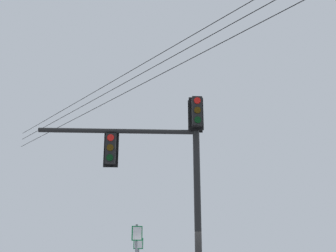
% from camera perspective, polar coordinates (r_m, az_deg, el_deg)
% --- Properties ---
extents(signal_mast_assembly, '(2.23, 4.72, 6.49)m').
position_cam_1_polar(signal_mast_assembly, '(11.95, 0.45, -4.68)').
color(signal_mast_assembly, black).
rests_on(signal_mast_assembly, ground).
extents(overhead_wire_span, '(26.22, 7.50, 1.16)m').
position_cam_1_polar(overhead_wire_span, '(14.13, 0.22, 9.51)').
color(overhead_wire_span, black).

